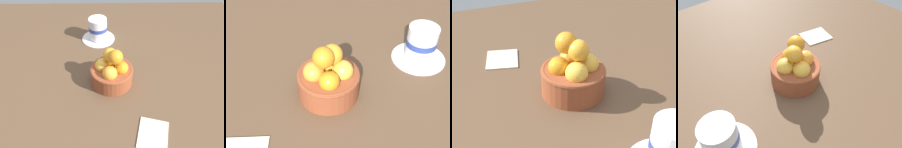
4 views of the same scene
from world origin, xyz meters
TOP-DOWN VIEW (x-y plane):
  - ground_plane at (0.00, 0.00)cm, footprint 115.36×118.61cm
  - terracotta_bowl at (-0.01, -0.01)cm, footprint 13.23×13.23cm
  - folded_napkin at (-19.36, -10.31)cm, footprint 10.81×9.60cm

SIDE VIEW (x-z plane):
  - ground_plane at x=0.00cm, z-range -3.98..0.00cm
  - folded_napkin at x=-19.36cm, z-range 0.00..0.60cm
  - terracotta_bowl at x=-0.01cm, z-range -2.04..11.24cm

